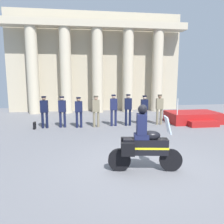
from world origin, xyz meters
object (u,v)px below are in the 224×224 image
object	(u,v)px
motorcycle_with_rider	(143,144)
officer_in_row_4	(114,108)
briefcase_on_ground	(35,126)
reviewing_stand	(193,117)
officer_in_row_3	(96,109)
officer_in_row_7	(159,107)
officer_in_row_1	(62,109)
officer_in_row_6	(144,108)
officer_in_row_0	(44,109)
officer_in_row_5	(128,107)
officer_in_row_2	(79,110)

from	to	relation	value
motorcycle_with_rider	officer_in_row_4	bearing A→B (deg)	98.63
briefcase_on_ground	reviewing_stand	bearing A→B (deg)	2.45
officer_in_row_3	officer_in_row_7	bearing A→B (deg)	-174.26
officer_in_row_1	officer_in_row_6	xyz separation A→B (m)	(4.46, -0.04, 0.00)
motorcycle_with_rider	briefcase_on_ground	world-z (taller)	motorcycle_with_rider
briefcase_on_ground	officer_in_row_1	bearing A→B (deg)	6.88
officer_in_row_1	officer_in_row_3	distance (m)	1.79
officer_in_row_4	motorcycle_with_rider	world-z (taller)	motorcycle_with_rider
officer_in_row_1	briefcase_on_ground	xyz separation A→B (m)	(-1.42, -0.17, -0.80)
officer_in_row_0	officer_in_row_6	world-z (taller)	officer_in_row_0
officer_in_row_6	officer_in_row_7	world-z (taller)	officer_in_row_7
officer_in_row_0	officer_in_row_1	world-z (taller)	officer_in_row_0
reviewing_stand	officer_in_row_4	size ratio (longest dim) A/B	1.70
officer_in_row_1	officer_in_row_5	world-z (taller)	officer_in_row_5
officer_in_row_0	officer_in_row_3	size ratio (longest dim) A/B	1.00
officer_in_row_5	motorcycle_with_rider	size ratio (longest dim) A/B	0.83
reviewing_stand	officer_in_row_2	bearing A→B (deg)	-176.66
officer_in_row_7	officer_in_row_5	bearing A→B (deg)	4.41
reviewing_stand	officer_in_row_5	size ratio (longest dim) A/B	1.69
officer_in_row_2	officer_in_row_6	bearing A→B (deg)	-174.45
officer_in_row_3	officer_in_row_4	xyz separation A→B (m)	(0.96, 0.13, 0.03)
reviewing_stand	officer_in_row_7	xyz separation A→B (m)	(-2.20, -0.24, 0.70)
officer_in_row_4	briefcase_on_ground	distance (m)	4.24
officer_in_row_2	officer_in_row_5	size ratio (longest dim) A/B	0.94
officer_in_row_2	officer_in_row_7	world-z (taller)	officer_in_row_7
officer_in_row_3	officer_in_row_5	size ratio (longest dim) A/B	0.97
officer_in_row_2	officer_in_row_4	distance (m)	1.88
reviewing_stand	officer_in_row_6	bearing A→B (deg)	-175.23
officer_in_row_0	officer_in_row_1	size ratio (longest dim) A/B	1.01
reviewing_stand	officer_in_row_0	distance (m)	8.48
officer_in_row_1	officer_in_row_6	world-z (taller)	officer_in_row_1
officer_in_row_4	briefcase_on_ground	xyz separation A→B (m)	(-4.16, -0.13, -0.84)
officer_in_row_4	officer_in_row_1	bearing A→B (deg)	2.58
officer_in_row_1	officer_in_row_4	world-z (taller)	officer_in_row_4
reviewing_stand	briefcase_on_ground	world-z (taller)	reviewing_stand
officer_in_row_6	briefcase_on_ground	distance (m)	5.93
officer_in_row_6	briefcase_on_ground	bearing A→B (deg)	4.66
officer_in_row_5	briefcase_on_ground	distance (m)	5.03
officer_in_row_5	officer_in_row_7	xyz separation A→B (m)	(1.80, 0.03, -0.02)
officer_in_row_6	officer_in_row_7	size ratio (longest dim) A/B	0.97
officer_in_row_0	officer_in_row_7	distance (m)	6.25
briefcase_on_ground	officer_in_row_3	bearing A→B (deg)	0.01
reviewing_stand	officer_in_row_6	distance (m)	3.16
officer_in_row_0	briefcase_on_ground	xyz separation A→B (m)	(-0.51, -0.12, -0.81)
motorcycle_with_rider	briefcase_on_ground	distance (m)	7.12
motorcycle_with_rider	briefcase_on_ground	xyz separation A→B (m)	(-4.10, 5.79, -0.61)
officer_in_row_3	motorcycle_with_rider	bearing A→B (deg)	102.30
officer_in_row_2	officer_in_row_3	size ratio (longest dim) A/B	0.96
officer_in_row_1	officer_in_row_5	xyz separation A→B (m)	(3.54, -0.06, 0.05)
officer_in_row_2	officer_in_row_6	size ratio (longest dim) A/B	0.98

